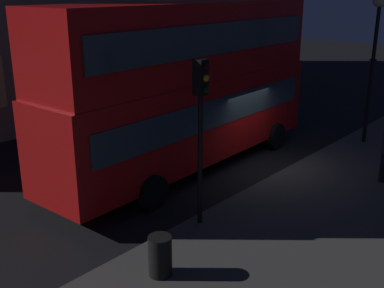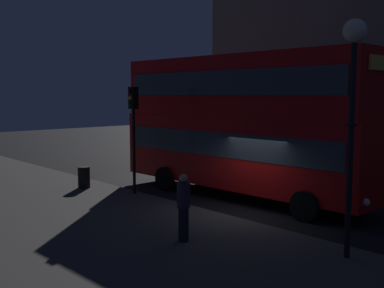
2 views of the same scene
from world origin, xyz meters
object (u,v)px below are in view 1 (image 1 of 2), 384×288
object	(u,v)px
traffic_light_near_kerb	(201,109)
litter_bin	(160,256)
double_decker_bus	(188,80)
street_lamp	(377,30)

from	to	relation	value
traffic_light_near_kerb	litter_bin	bearing A→B (deg)	-164.86
traffic_light_near_kerb	litter_bin	distance (m)	3.59
double_decker_bus	litter_bin	world-z (taller)	double_decker_bus
double_decker_bus	litter_bin	xyz separation A→B (m)	(-5.26, -3.85, -2.47)
double_decker_bus	traffic_light_near_kerb	distance (m)	4.16
street_lamp	double_decker_bus	bearing A→B (deg)	152.09
traffic_light_near_kerb	street_lamp	size ratio (longest dim) A/B	0.74
traffic_light_near_kerb	street_lamp	bearing A→B (deg)	-8.32
double_decker_bus	traffic_light_near_kerb	world-z (taller)	double_decker_bus
litter_bin	double_decker_bus	bearing A→B (deg)	36.24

